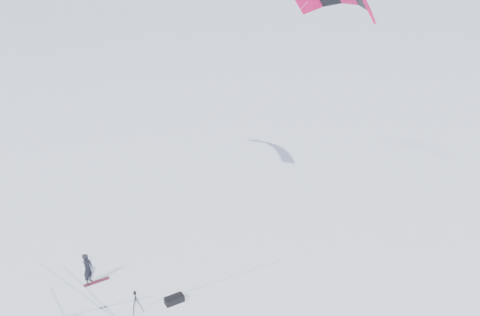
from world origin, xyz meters
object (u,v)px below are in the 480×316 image
object	(u,v)px
snowboard	(97,282)
snowkiter	(90,283)
tripod	(135,299)
gear_bag_a	(174,299)

from	to	relation	value
snowboard	snowkiter	bearing A→B (deg)	157.19
snowkiter	snowboard	world-z (taller)	snowkiter
snowboard	tripod	bearing A→B (deg)	-75.61
snowkiter	gear_bag_a	bearing A→B (deg)	-100.21
snowkiter	tripod	world-z (taller)	tripod
snowboard	gear_bag_a	bearing A→B (deg)	-53.80
snowkiter	gear_bag_a	xyz separation A→B (m)	(4.16, -2.65, 0.19)
gear_bag_a	snowkiter	bearing A→B (deg)	129.88
snowboard	gear_bag_a	xyz separation A→B (m)	(3.81, -2.63, 0.17)
tripod	snowkiter	bearing A→B (deg)	131.95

